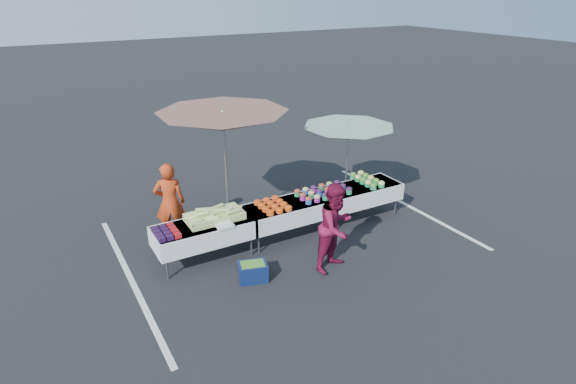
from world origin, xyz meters
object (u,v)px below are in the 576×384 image
customer (336,227)px  umbrella_left (223,122)px  table_right (359,193)px  table_center (288,211)px  vendor (170,203)px  table_left (204,232)px  storage_bin (253,271)px  umbrella_right (348,134)px

customer → umbrella_left: 2.95m
table_right → customer: 2.19m
table_center → vendor: 2.36m
table_center → table_right: 1.80m
table_left → storage_bin: size_ratio=3.20×
table_left → umbrella_right: (3.52, 0.40, 1.26)m
table_right → vendor: size_ratio=1.13×
table_center → umbrella_right: umbrella_right is taller
table_left → umbrella_left: bearing=44.1°
umbrella_left → storage_bin: (-0.35, -1.87, -2.20)m
storage_bin → table_right: bearing=35.3°
table_center → customer: 1.46m
customer → umbrella_right: (1.56, 1.83, 1.02)m
storage_bin → vendor: bearing=126.4°
table_center → storage_bin: size_ratio=3.20×
table_center → umbrella_left: umbrella_left is taller
vendor → table_left: bearing=125.6°
umbrella_left → umbrella_right: bearing=-8.4°
table_left → customer: 2.45m
table_center → umbrella_left: (-0.98, 0.80, 1.79)m
table_center → customer: (0.17, -1.43, 0.24)m
table_right → vendor: 4.04m
table_left → table_center: size_ratio=1.00×
vendor → umbrella_left: size_ratio=0.49×
umbrella_left → umbrella_right: umbrella_left is taller
table_center → umbrella_right: (1.72, 0.40, 1.26)m
customer → umbrella_left: umbrella_left is taller
table_center → storage_bin: bearing=-141.1°
table_right → umbrella_left: 3.40m
table_left → table_right: 3.60m
vendor → umbrella_right: bearing=-169.7°
table_right → umbrella_left: umbrella_left is taller
umbrella_right → table_right: bearing=-79.2°
umbrella_left → storage_bin: umbrella_left is taller
umbrella_right → storage_bin: umbrella_right is taller
table_center → umbrella_right: size_ratio=0.75×
table_right → customer: (-1.63, -1.43, 0.24)m
table_right → umbrella_right: umbrella_right is taller
vendor → umbrella_right: size_ratio=0.67×
table_center → vendor: vendor is taller
table_center → vendor: bearing=153.1°
table_right → umbrella_left: size_ratio=0.55×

